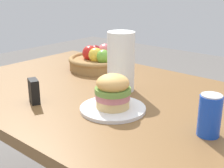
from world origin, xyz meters
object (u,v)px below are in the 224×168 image
object	(u,v)px
paper_towel_roll	(121,62)
fruit_basket	(98,60)
soda_can	(210,115)
napkin_holder	(34,91)
sandwich	(113,91)
plate	(113,108)

from	to	relation	value
paper_towel_roll	fruit_basket	bearing A→B (deg)	149.54
fruit_basket	paper_towel_roll	distance (m)	0.35
soda_can	fruit_basket	size ratio (longest dim) A/B	0.43
napkin_holder	fruit_basket	bearing A→B (deg)	130.07
paper_towel_roll	napkin_holder	distance (m)	0.36
soda_can	paper_towel_roll	world-z (taller)	paper_towel_roll
sandwich	fruit_basket	size ratio (longest dim) A/B	0.43
plate	soda_can	bearing A→B (deg)	7.39
plate	sandwich	size ratio (longest dim) A/B	1.84
soda_can	paper_towel_roll	distance (m)	0.47
soda_can	napkin_holder	distance (m)	0.62
plate	fruit_basket	size ratio (longest dim) A/B	0.79
plate	napkin_holder	size ratio (longest dim) A/B	2.55
sandwich	napkin_holder	distance (m)	0.30
napkin_holder	plate	bearing A→B (deg)	51.00
paper_towel_roll	napkin_holder	world-z (taller)	paper_towel_roll
paper_towel_roll	napkin_holder	xyz separation A→B (m)	(-0.15, -0.32, -0.07)
plate	sandwich	xyz separation A→B (m)	(0.00, 0.00, 0.06)
napkin_holder	soda_can	bearing A→B (deg)	40.54
plate	sandwich	bearing A→B (deg)	90.00
plate	fruit_basket	distance (m)	0.54
fruit_basket	paper_towel_roll	xyz separation A→B (m)	(0.29, -0.17, 0.07)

